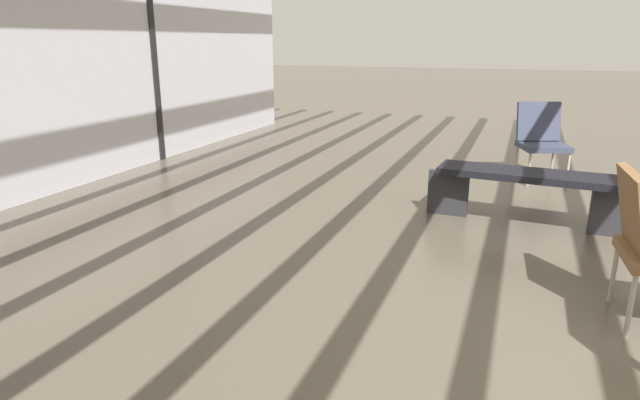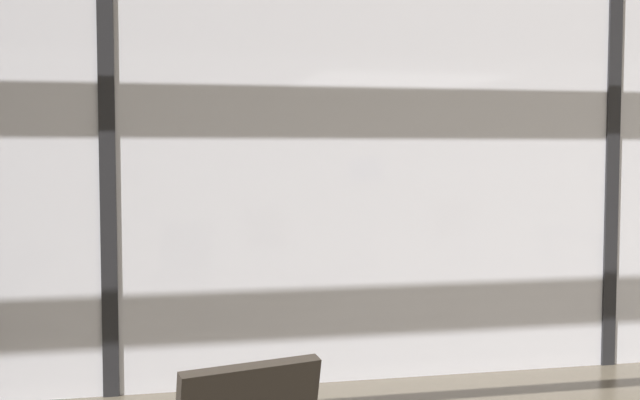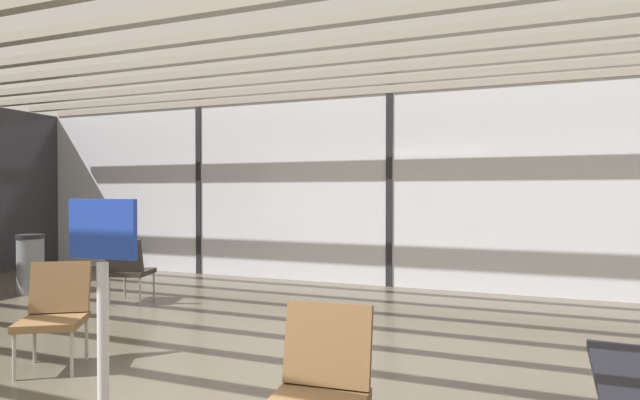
# 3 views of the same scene
# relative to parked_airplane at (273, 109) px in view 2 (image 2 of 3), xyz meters

# --- Properties ---
(glass_curtain_wall) EXTENTS (14.00, 0.08, 3.02)m
(glass_curtain_wall) POSITION_rel_parked_airplane_xyz_m (1.48, -6.46, -0.68)
(glass_curtain_wall) COLOR silver
(glass_curtain_wall) RESTS_ON ground
(window_mullion_0) EXTENTS (0.10, 0.12, 3.02)m
(window_mullion_0) POSITION_rel_parked_airplane_xyz_m (-2.02, -6.46, -0.68)
(window_mullion_0) COLOR black
(window_mullion_0) RESTS_ON ground
(window_mullion_1) EXTENTS (0.10, 0.12, 3.02)m
(window_mullion_1) POSITION_rel_parked_airplane_xyz_m (1.48, -6.46, -0.68)
(window_mullion_1) COLOR black
(window_mullion_1) RESTS_ON ground
(parked_airplane) EXTENTS (12.18, 4.37, 4.37)m
(parked_airplane) POSITION_rel_parked_airplane_xyz_m (0.00, 0.00, 0.00)
(parked_airplane) COLOR #B2BCD6
(parked_airplane) RESTS_ON ground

